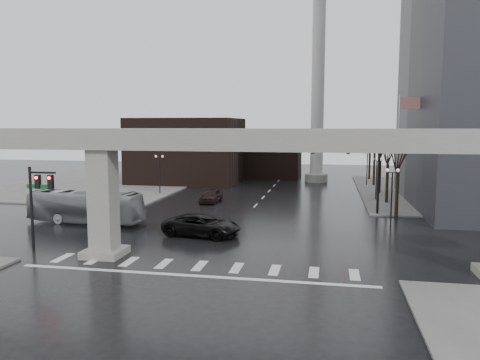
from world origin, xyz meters
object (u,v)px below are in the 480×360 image
Objects in this scene: signal_mast_arm at (340,156)px; far_car at (211,196)px; city_bus at (85,207)px; pickup_truck at (202,225)px.

signal_mast_arm reaches higher than far_car.
pickup_truck is at bearing -98.86° from city_bus.
pickup_truck is 1.36× the size of far_car.
signal_mast_arm reaches higher than city_bus.
pickup_truck reaches higher than far_car.
pickup_truck is at bearing -132.82° from signal_mast_arm.
signal_mast_arm is 24.92m from city_bus.
city_bus is at bearing -119.45° from far_car.
pickup_truck is 0.58× the size of city_bus.
far_car is at bearing 20.24° from pickup_truck.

